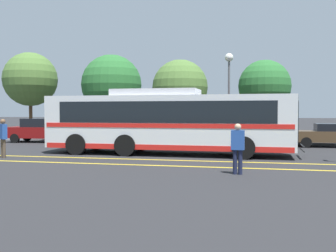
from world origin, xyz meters
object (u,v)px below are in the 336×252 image
Objects in this scene: tree_1 at (30,79)px; parked_car_3 at (332,135)px; pedestrian_2 at (3,136)px; street_lamp at (229,74)px; parked_car_2 at (241,133)px; tree_2 at (180,88)px; tree_0 at (112,85)px; transit_bus at (168,121)px; tree_3 at (265,86)px; pedestrian_0 at (238,146)px; parked_car_0 at (39,130)px; parked_car_1 at (136,133)px.

parked_car_3 is at bearing -13.39° from tree_1.
street_lamp reaches higher than pedestrian_2.
parked_car_2 is at bearing -16.44° from tree_1.
tree_2 is at bearing 171.46° from street_lamp.
pedestrian_2 is (-10.09, -8.97, 0.26)m from parked_car_2.
pedestrian_2 is at bearing 119.92° from parked_car_3.
street_lamp is 0.90× the size of tree_0.
parked_car_3 is 0.83× the size of tree_2.
tree_1 is at bearing -127.46° from transit_bus.
tree_3 is (11.57, 12.46, 2.82)m from pedestrian_2.
pedestrian_0 is (0.25, -11.40, 0.22)m from parked_car_2.
parked_car_0 is 0.75× the size of tree_3.
parked_car_2 is 13.50m from pedestrian_2.
transit_bus is 2.02× the size of street_lamp.
parked_car_3 is at bearing 86.28° from parked_car_0.
tree_0 is at bearing 2.83° from tree_1.
pedestrian_0 reaches higher than parked_car_2.
tree_3 is (14.80, 4.04, 3.01)m from parked_car_0.
pedestrian_2 is (3.23, -8.42, 0.20)m from parked_car_0.
transit_bus is 6.95× the size of pedestrian_2.
parked_car_3 is 23.54m from tree_1.
parked_car_0 is 2.54× the size of pedestrian_0.
transit_bus is 7.46m from pedestrian_2.
street_lamp is (-0.87, 2.21, 3.83)m from parked_car_2.
transit_bus is 9.05m from tree_2.
parked_car_3 is (18.49, 0.31, -0.08)m from parked_car_0.
tree_0 is 6.71m from tree_2.
tree_0 is (-0.30, 14.45, 3.20)m from pedestrian_2.
parked_car_3 is at bearing 125.26° from transit_bus.
tree_3 is (2.35, 1.28, -0.75)m from street_lamp.
parked_car_1 is at bearing -155.68° from tree_3.
pedestrian_0 is 24.47m from tree_1.
tree_2 reaches higher than transit_bus.
tree_1 is (-4.07, 5.68, 3.93)m from parked_car_0.
parked_car_0 is 13.30m from street_lamp.
transit_bus is 11.48m from parked_car_0.
tree_1 is (-14.12, 11.15, 3.11)m from transit_bus.
pedestrian_0 is at bearing -57.76° from tree_0.
transit_bus is 2.11× the size of tree_2.
parked_car_2 is (6.66, 0.19, 0.03)m from parked_car_1.
transit_bus is 2.97× the size of parked_car_2.
transit_bus is 9.06m from street_lamp.
parked_car_3 is 0.68× the size of tree_1.
street_lamp is at bearing -10.04° from tree_1.
transit_bus is at bearing -122.73° from pedestrian_2.
tree_1 is at bearing 76.75° from parked_car_3.
parked_car_2 is at bearing -112.98° from tree_3.
parked_car_1 is 11.83m from parked_car_3.
parked_car_2 is 4.88m from tree_3.
parked_car_0 is 0.71× the size of street_lamp.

